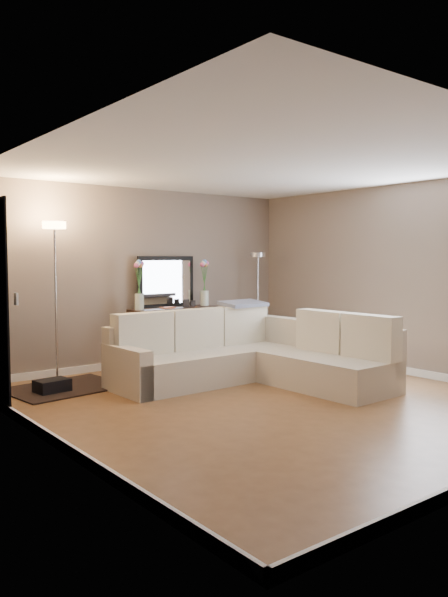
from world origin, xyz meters
TOP-DOWN VIEW (x-y plane):
  - floor at (0.00, 0.00)m, footprint 5.00×5.50m
  - ceiling at (0.00, 0.00)m, footprint 5.00×5.50m
  - wall_back at (0.00, 2.76)m, footprint 5.00×0.02m
  - wall_left at (-2.51, 0.00)m, footprint 0.02×5.50m
  - wall_right at (2.51, 0.00)m, footprint 0.02×5.50m
  - baseboard_back at (0.00, 2.73)m, footprint 5.00×0.03m
  - baseboard_left at (-2.48, 0.00)m, footprint 0.03×5.50m
  - baseboard_right at (2.48, 0.00)m, footprint 0.03×5.50m
  - switch_plate at (-2.48, 0.85)m, footprint 0.02×0.08m
  - sectional_sofa at (0.46, 0.87)m, footprint 2.66×2.52m
  - throw_blanket at (0.91, 1.52)m, footprint 0.69×0.43m
  - console_table at (0.27, 2.46)m, footprint 1.41×0.44m
  - leaning_mirror at (0.35, 2.65)m, footprint 0.99×0.09m
  - table_decor at (0.35, 2.44)m, footprint 0.59×0.14m
  - flower_vase_left at (-0.23, 2.45)m, footprint 0.16×0.13m
  - flower_vase_right at (0.94, 2.50)m, footprint 0.16×0.13m
  - floor_lamp_lit at (-1.48, 2.38)m, footprint 0.32×0.32m
  - floor_lamp_unlit at (1.93, 2.38)m, footprint 0.24×0.24m
  - charcoal_rug at (-1.54, 1.98)m, footprint 1.45×1.16m
  - black_bag at (-1.76, 1.84)m, footprint 0.41×0.31m

SIDE VIEW (x-z plane):
  - floor at x=0.00m, z-range -0.01..0.00m
  - charcoal_rug at x=-1.54m, z-range 0.00..0.02m
  - black_bag at x=-1.76m, z-range -0.08..0.16m
  - baseboard_back at x=0.00m, z-range 0.00..0.10m
  - baseboard_left at x=-2.48m, z-range 0.00..0.10m
  - baseboard_right at x=2.48m, z-range 0.00..0.10m
  - sectional_sofa at x=0.46m, z-range -0.12..0.80m
  - console_table at x=0.27m, z-range 0.05..0.91m
  - table_decor at x=0.35m, z-range 0.80..0.94m
  - throw_blanket at x=0.91m, z-range 0.91..0.99m
  - flower_vase_left at x=-0.23m, z-range 0.78..1.51m
  - flower_vase_right at x=0.94m, z-range 0.78..1.51m
  - floor_lamp_unlit at x=1.93m, z-range 0.35..2.03m
  - switch_plate at x=-2.48m, z-range 1.14..1.26m
  - leaning_mirror at x=0.35m, z-range 0.84..1.62m
  - wall_back at x=0.00m, z-range 0.00..2.60m
  - wall_left at x=-2.51m, z-range 0.00..2.60m
  - wall_right at x=2.51m, z-range 0.00..2.60m
  - floor_lamp_lit at x=-1.48m, z-range 0.42..2.47m
  - ceiling at x=0.00m, z-range 2.60..2.61m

